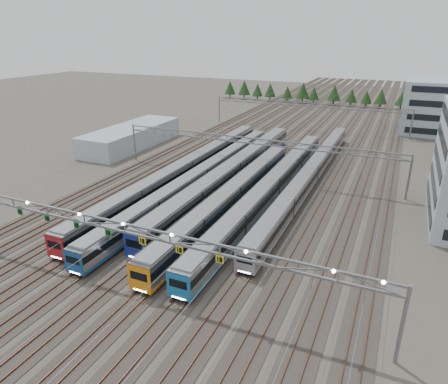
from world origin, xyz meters
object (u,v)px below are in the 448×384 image
at_px(gantry_near, 124,230).
at_px(train_a, 186,169).
at_px(train_c, 233,172).
at_px(gantry_far, 307,108).
at_px(west_shed, 132,136).
at_px(train_b, 201,177).
at_px(gantry_mid, 253,146).
at_px(depot_bldg_north, 445,107).
at_px(train_e, 272,187).
at_px(train_d, 232,196).
at_px(train_f, 311,174).

bearing_deg(gantry_near, train_a, 108.52).
bearing_deg(train_a, train_c, 11.42).
relative_size(train_a, gantry_far, 1.18).
xyz_separation_m(train_a, west_shed, (-24.57, 16.09, 0.30)).
xyz_separation_m(train_c, gantry_near, (2.20, -35.26, 4.81)).
bearing_deg(train_b, gantry_near, -77.79).
xyz_separation_m(gantry_mid, depot_bldg_north, (35.90, 56.63, 0.88)).
xyz_separation_m(train_c, gantry_mid, (2.25, 4.85, 4.11)).
bearing_deg(west_shed, train_b, -32.54).
bearing_deg(train_e, train_d, -123.97).
bearing_deg(train_e, train_b, -179.73).
distance_m(gantry_near, west_shed, 61.28).
xyz_separation_m(train_a, gantry_far, (11.25, 51.67, 4.26)).
distance_m(train_b, west_shed, 34.49).
xyz_separation_m(train_c, depot_bldg_north, (38.15, 61.48, 4.99)).
height_order(train_b, train_c, train_c).
xyz_separation_m(train_d, west_shed, (-38.07, 25.17, 0.27)).
bearing_deg(train_c, train_b, -136.42).
height_order(train_e, gantry_far, gantry_far).
bearing_deg(depot_bldg_north, west_shed, -146.65).
relative_size(train_a, gantry_near, 1.18).
distance_m(train_e, gantry_mid, 12.09).
relative_size(train_a, train_f, 0.97).
bearing_deg(train_c, train_f, 23.42).
bearing_deg(gantry_mid, depot_bldg_north, 57.62).
relative_size(train_c, gantry_far, 1.11).
bearing_deg(gantry_far, train_e, -82.88).
height_order(train_c, train_d, train_c).
xyz_separation_m(train_e, gantry_mid, (-6.75, 9.07, 4.28)).
height_order(depot_bldg_north, west_shed, depot_bldg_north).
distance_m(train_d, gantry_far, 60.94).
xyz_separation_m(train_d, gantry_far, (-2.25, 60.75, 4.23)).
relative_size(train_e, gantry_far, 1.13).
relative_size(gantry_far, west_shed, 1.88).
height_order(train_f, gantry_mid, gantry_mid).
bearing_deg(train_e, train_a, 172.41).
bearing_deg(train_f, train_d, -118.26).
bearing_deg(train_b, train_e, 0.27).
distance_m(train_b, gantry_near, 32.10).
xyz_separation_m(train_e, gantry_far, (-6.75, 54.07, 4.28)).
height_order(train_a, train_c, train_c).
height_order(train_a, train_e, train_a).
bearing_deg(train_b, gantry_mid, 53.54).
bearing_deg(train_b, west_shed, 147.46).
distance_m(gantry_near, depot_bldg_north, 103.21).
bearing_deg(train_b, train_d, -36.32).
height_order(gantry_far, depot_bldg_north, depot_bldg_north).
xyz_separation_m(train_f, gantry_mid, (-11.25, -0.99, 4.41)).
relative_size(train_c, gantry_mid, 1.11).
bearing_deg(depot_bldg_north, train_f, -113.90).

